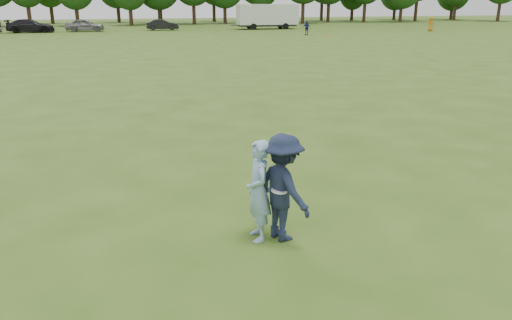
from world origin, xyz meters
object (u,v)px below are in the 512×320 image
object	(u,v)px
player_far_c	(431,24)
car_d	(30,26)
thrower	(258,191)
car_f	(162,25)
field_cone	(327,35)
car_e	(85,25)
cargo_trailer	(267,15)
defender	(283,188)
player_far_b	(307,28)

from	to	relation	value
player_far_c	car_d	xyz separation A→B (m)	(-48.04, 9.55, -0.08)
player_far_c	thrower	bearing A→B (deg)	68.96
car_f	field_cone	xyz separation A→B (m)	(16.46, -15.50, -0.53)
player_far_c	car_d	world-z (taller)	player_far_c
thrower	player_far_c	distance (m)	60.64
player_far_c	car_e	xyz separation A→B (m)	(-41.84, 10.05, -0.09)
player_far_c	car_e	distance (m)	43.03
thrower	car_f	size ratio (longest dim) A/B	0.43
player_far_c	car_f	world-z (taller)	player_far_c
car_f	cargo_trailer	size ratio (longest dim) A/B	0.46
defender	field_cone	size ratio (longest dim) A/B	6.17
player_far_c	field_cone	bearing A→B (deg)	32.04
player_far_b	car_d	distance (m)	33.03
player_far_c	car_e	size ratio (longest dim) A/B	0.38
defender	field_cone	bearing A→B (deg)	-44.39
defender	cargo_trailer	size ratio (longest dim) A/B	0.21
player_far_c	car_f	bearing A→B (deg)	-3.59
thrower	defender	world-z (taller)	defender
defender	field_cone	xyz separation A→B (m)	(18.75, 44.50, -0.78)
thrower	car_e	xyz separation A→B (m)	(-6.81, 59.55, -0.09)
thrower	player_far_b	bearing A→B (deg)	159.71
player_far_b	car_e	bearing A→B (deg)	-163.45
field_cone	cargo_trailer	size ratio (longest dim) A/B	0.03
player_far_b	thrower	bearing A→B (deg)	-66.78
thrower	defender	size ratio (longest dim) A/B	0.94
thrower	cargo_trailer	xyz separation A→B (m)	(16.51, 59.15, 0.90)
car_d	car_e	xyz separation A→B (m)	(6.20, 0.51, -0.00)
car_e	car_f	xyz separation A→B (m)	(9.51, 0.35, -0.10)
car_d	car_e	size ratio (longest dim) A/B	1.18
car_e	player_far_b	bearing A→B (deg)	-115.37
car_e	car_d	bearing A→B (deg)	96.66
defender	player_far_b	distance (m)	50.05
car_d	cargo_trailer	xyz separation A→B (m)	(29.52, 0.10, 0.99)
player_far_b	car_e	distance (m)	27.59
player_far_b	cargo_trailer	xyz separation A→B (m)	(-1.18, 12.27, 1.00)
field_cone	player_far_c	bearing A→B (deg)	17.80
player_far_c	car_d	distance (m)	48.98
field_cone	thrower	bearing A→B (deg)	-113.34
player_far_c	defender	bearing A→B (deg)	69.32
car_d	cargo_trailer	distance (m)	29.54
player_far_c	car_e	bearing A→B (deg)	0.74
car_e	cargo_trailer	bearing A→B (deg)	-89.02
car_e	field_cone	world-z (taller)	car_e
car_d	defender	bearing A→B (deg)	-168.00
car_e	car_f	world-z (taller)	car_e
car_e	field_cone	size ratio (longest dim) A/B	15.25
cargo_trailer	car_f	bearing A→B (deg)	176.85
car_d	field_cone	world-z (taller)	car_d
player_far_b	cargo_trailer	world-z (taller)	cargo_trailer
thrower	player_far_b	size ratio (longest dim) A/B	1.13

